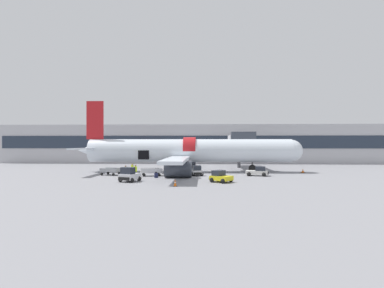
# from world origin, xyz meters

# --- Properties ---
(ground_plane) EXTENTS (500.00, 500.00, 0.00)m
(ground_plane) POSITION_xyz_m (0.00, 0.00, 0.00)
(ground_plane) COLOR gray
(terminal_strip) EXTENTS (93.56, 11.19, 8.90)m
(terminal_strip) POSITION_xyz_m (0.00, 32.09, 4.45)
(terminal_strip) COLOR #B2B2B7
(terminal_strip) RESTS_ON ground_plane
(jet_bridge_stub) EXTENTS (4.05, 14.06, 6.46)m
(jet_bridge_stub) POSITION_xyz_m (7.50, 14.50, 4.57)
(jet_bridge_stub) COLOR #4C4C51
(jet_bridge_stub) RESTS_ON ground_plane
(airplane) EXTENTS (35.79, 32.46, 11.37)m
(airplane) POSITION_xyz_m (-1.77, 6.71, 3.24)
(airplane) COLOR silver
(airplane) RESTS_ON ground_plane
(baggage_tug_lead) EXTENTS (2.86, 2.78, 1.37)m
(baggage_tug_lead) POSITION_xyz_m (2.95, -6.00, 0.59)
(baggage_tug_lead) COLOR yellow
(baggage_tug_lead) RESTS_ON ground_plane
(baggage_tug_mid) EXTENTS (3.32, 2.35, 1.30)m
(baggage_tug_mid) POSITION_xyz_m (8.51, 1.19, 0.58)
(baggage_tug_mid) COLOR silver
(baggage_tug_mid) RESTS_ON ground_plane
(baggage_tug_rear) EXTENTS (2.56, 2.83, 1.71)m
(baggage_tug_rear) POSITION_xyz_m (-7.77, -5.95, 0.72)
(baggage_tug_rear) COLOR silver
(baggage_tug_rear) RESTS_ON ground_plane
(baggage_tug_spare) EXTENTS (2.07, 2.61, 1.40)m
(baggage_tug_spare) POSITION_xyz_m (-0.05, 1.13, 0.59)
(baggage_tug_spare) COLOR silver
(baggage_tug_spare) RESTS_ON ground_plane
(baggage_cart_loading) EXTENTS (3.89, 2.24, 1.09)m
(baggage_cart_loading) POSITION_xyz_m (-6.19, 0.41, 0.54)
(baggage_cart_loading) COLOR silver
(baggage_cart_loading) RESTS_ON ground_plane
(baggage_cart_queued) EXTENTS (3.65, 2.40, 1.01)m
(baggage_cart_queued) POSITION_xyz_m (-12.20, 1.28, 0.52)
(baggage_cart_queued) COLOR #999BA0
(baggage_cart_queued) RESTS_ON ground_plane
(ground_crew_loader_a) EXTENTS (0.59, 0.48, 1.70)m
(ground_crew_loader_a) POSITION_xyz_m (-3.34, 1.33, 0.89)
(ground_crew_loader_a) COLOR #1E2338
(ground_crew_loader_a) RESTS_ON ground_plane
(ground_crew_loader_b) EXTENTS (0.54, 0.54, 1.70)m
(ground_crew_loader_b) POSITION_xyz_m (-8.02, -1.70, 0.89)
(ground_crew_loader_b) COLOR #2D2D33
(ground_crew_loader_b) RESTS_ON ground_plane
(ground_crew_driver) EXTENTS (0.53, 0.53, 1.66)m
(ground_crew_driver) POSITION_xyz_m (-9.26, 1.56, 0.87)
(ground_crew_driver) COLOR #2D2D33
(ground_crew_driver) RESTS_ON ground_plane
(ground_crew_supervisor) EXTENTS (0.49, 0.49, 1.54)m
(ground_crew_supervisor) POSITION_xyz_m (-9.56, -0.94, 0.81)
(ground_crew_supervisor) COLOR #2D2D33
(ground_crew_supervisor) RESTS_ON ground_plane
(suitcase_on_tarmac_upright) EXTENTS (0.53, 0.45, 0.77)m
(suitcase_on_tarmac_upright) POSITION_xyz_m (-5.26, -1.82, 0.33)
(suitcase_on_tarmac_upright) COLOR #1E2347
(suitcase_on_tarmac_upright) RESTS_ON ground_plane
(safety_cone_nose) EXTENTS (0.64, 0.64, 0.58)m
(safety_cone_nose) POSITION_xyz_m (16.32, 6.20, 0.27)
(safety_cone_nose) COLOR black
(safety_cone_nose) RESTS_ON ground_plane
(safety_cone_engine_left) EXTENTS (0.46, 0.46, 0.75)m
(safety_cone_engine_left) POSITION_xyz_m (-1.97, -9.72, 0.35)
(safety_cone_engine_left) COLOR black
(safety_cone_engine_left) RESTS_ON ground_plane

